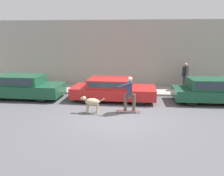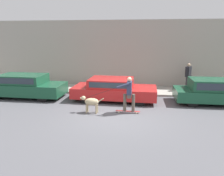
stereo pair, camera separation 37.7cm
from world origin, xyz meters
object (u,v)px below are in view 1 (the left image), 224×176
Objects in this scene: dog at (92,102)px; skateboarder at (130,93)px; parked_car_1 at (113,89)px; pedestrian_with_bag at (185,75)px; parked_car_0 at (23,87)px; parked_car_2 at (212,91)px.

dog is 0.43× the size of skateboarder.
parked_car_1 is at bearing -105.39° from dog.
pedestrian_with_bag is (3.38, 4.35, 0.09)m from skateboarder.
parked_car_0 is 1.10× the size of parked_car_2.
skateboarder is (1.65, 0.18, 0.42)m from dog.
skateboarder is (0.89, -1.94, 0.33)m from parked_car_1.
pedestrian_with_bag reaches higher than parked_car_1.
dog is 0.65× the size of pedestrian_with_bag.
pedestrian_with_bag is (4.27, 2.41, 0.42)m from parked_car_1.
parked_car_2 is 4.61m from skateboarder.
parked_car_0 is at bearing -179.76° from parked_car_2.
parked_car_0 is 6.18m from skateboarder.
skateboarder is at bearing -169.52° from dog.
parked_car_0 reaches higher than dog.
parked_car_1 is 4.92m from pedestrian_with_bag.
parked_car_2 is 2.39× the size of pedestrian_with_bag.
pedestrian_with_bag is at bearing -126.48° from skateboarder.
parked_car_1 is 2.16m from skateboarder.
skateboarder reaches higher than parked_car_2.
parked_car_2 is at bearing 1.52° from parked_car_0.
parked_car_0 is at bearing -177.72° from parked_car_1.
skateboarder is 1.51× the size of pedestrian_with_bag.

